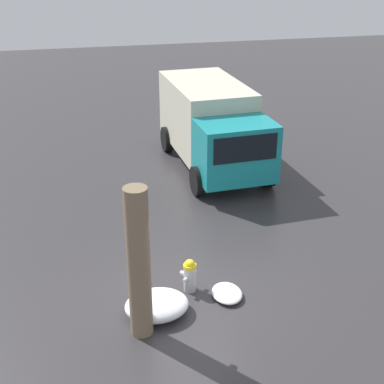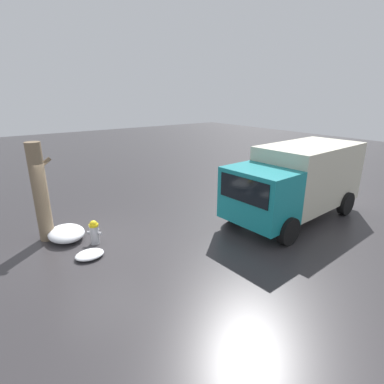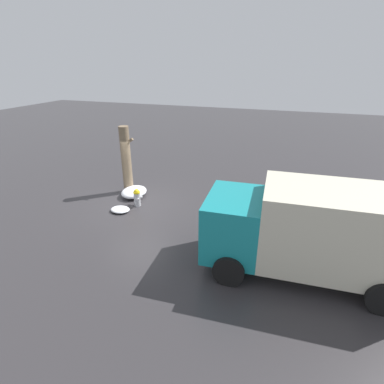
# 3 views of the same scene
# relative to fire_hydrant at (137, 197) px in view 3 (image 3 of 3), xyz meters

# --- Properties ---
(ground_plane) EXTENTS (60.00, 60.00, 0.00)m
(ground_plane) POSITION_rel_fire_hydrant_xyz_m (-0.00, -0.00, -0.40)
(ground_plane) COLOR #333033
(fire_hydrant) EXTENTS (0.41, 0.41, 0.78)m
(fire_hydrant) POSITION_rel_fire_hydrant_xyz_m (0.00, 0.00, 0.00)
(fire_hydrant) COLOR #B7B7BC
(fire_hydrant) RESTS_ON ground_plane
(tree_trunk) EXTENTS (0.68, 0.45, 3.15)m
(tree_trunk) POSITION_rel_fire_hydrant_xyz_m (-1.14, 1.23, 1.19)
(tree_trunk) COLOR #7F6B51
(tree_trunk) RESTS_ON ground_plane
(delivery_truck) EXTENTS (5.92, 2.81, 2.71)m
(delivery_truck) POSITION_rel_fire_hydrant_xyz_m (6.91, -2.35, 1.09)
(delivery_truck) COLOR teal
(delivery_truck) RESTS_ON ground_plane
(snow_pile_by_hydrant) EXTENTS (0.81, 0.66, 0.18)m
(snow_pile_by_hydrant) POSITION_rel_fire_hydrant_xyz_m (-0.42, -0.73, -0.31)
(snow_pile_by_hydrant) COLOR white
(snow_pile_by_hydrant) RESTS_ON ground_plane
(snow_pile_curbside) EXTENTS (1.11, 1.33, 0.41)m
(snow_pile_curbside) POSITION_rel_fire_hydrant_xyz_m (-0.64, 0.85, -0.20)
(snow_pile_curbside) COLOR white
(snow_pile_curbside) RESTS_ON ground_plane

